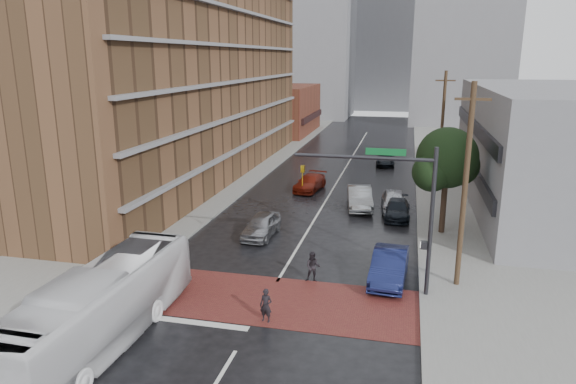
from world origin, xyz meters
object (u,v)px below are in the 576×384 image
Objects in this scene: suv_travel at (386,160)px; car_parked_far at (394,201)px; pedestrian_a at (266,306)px; car_travel_a at (261,225)px; car_travel_c at (310,183)px; transit_bus at (100,308)px; car_parked_mid at (397,209)px; car_parked_near at (389,266)px; pedestrian_b at (313,267)px; car_travel_b at (360,198)px.

car_parked_far is (1.38, -16.58, 0.19)m from suv_travel.
pedestrian_a is 34.95m from suv_travel.
car_travel_a reaches higher than car_travel_c.
transit_bus is 2.62× the size of car_parked_mid.
suv_travel is 29.33m from car_parked_near.
car_parked_far is at bearing 69.76° from pedestrian_b.
pedestrian_b is at bearing -108.09° from car_parked_far.
pedestrian_b is 7.42m from car_travel_a.
car_travel_c is (-2.41, 22.68, -0.09)m from pedestrian_a.
car_parked_mid is (10.91, 19.62, -0.94)m from transit_bus.
car_travel_a is (-3.21, 10.46, -0.03)m from pedestrian_a.
pedestrian_b reaches higher than suv_travel.
car_parked_near is at bearing 55.91° from pedestrian_a.
car_travel_a reaches higher than car_parked_mid.
car_travel_b is 12.97m from car_parked_near.
car_travel_a is at bearing -144.91° from car_parked_mid.
pedestrian_a is 17.20m from car_parked_mid.
suv_travel is 0.94× the size of car_parked_mid.
car_parked_near reaches higher than car_travel_c.
car_travel_a is at bearing 115.01° from pedestrian_a.
pedestrian_b is at bearing -70.31° from car_travel_c.
car_travel_a reaches higher than suv_travel.
pedestrian_b is at bearing -103.25° from car_travel_b.
car_travel_b reaches higher than car_parked_mid.
car_parked_mid is 1.81m from car_parked_far.
car_parked_near is (4.96, 5.50, 0.04)m from pedestrian_a.
suv_travel is at bearing 91.19° from car_parked_far.
car_travel_b reaches higher than car_travel_a.
car_travel_b is at bearing 105.16° from car_parked_near.
pedestrian_b is 0.33× the size of car_parked_near.
suv_travel is at bearing 72.86° from car_travel_c.
pedestrian_b is 0.36× the size of car_parked_far.
car_parked_mid is (8.29, 5.97, -0.10)m from car_travel_a.
car_parked_mid reaches higher than suv_travel.
car_parked_near reaches higher than car_parked_mid.
pedestrian_a is 0.30× the size of car_travel_b.
suv_travel is at bearing 76.91° from transit_bus.
pedestrian_b is at bearing 48.09° from transit_bus.
suv_travel is (6.60, 24.33, -0.16)m from car_travel_a.
car_parked_near is at bearing -28.94° from car_travel_a.
car_travel_a is at bearing -106.52° from suv_travel.
car_parked_far is at bearing -8.47° from car_travel_b.
pedestrian_b is (7.04, 7.69, -0.77)m from transit_bus.
car_parked_mid is at bearing 80.77° from pedestrian_a.
car_travel_c is (-4.65, 4.50, -0.16)m from car_travel_b.
car_travel_c is 13.43m from suv_travel.
car_parked_far is at bearing -23.52° from car_travel_c.
suv_travel is (1.15, 16.60, -0.26)m from car_travel_b.
pedestrian_b is 3.88m from car_parked_near.
car_travel_b is at bearing 69.87° from transit_bus.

